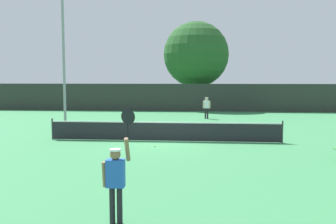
{
  "coord_description": "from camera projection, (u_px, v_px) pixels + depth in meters",
  "views": [
    {
      "loc": [
        1.79,
        -17.79,
        3.09
      ],
      "look_at": [
        0.0,
        2.09,
        1.25
      ],
      "focal_mm": 39.27,
      "sensor_mm": 36.0,
      "label": 1
    }
  ],
  "objects": [
    {
      "name": "parked_car_near",
      "position": [
        245.0,
        99.0,
        41.77
      ],
      "size": [
        2.45,
        4.42,
        1.69
      ],
      "rotation": [
        0.0,
        0.0,
        0.14
      ],
      "color": "red",
      "rests_on": "ground"
    },
    {
      "name": "player_receiving",
      "position": [
        207.0,
        106.0,
        28.0
      ],
      "size": [
        0.57,
        0.24,
        1.63
      ],
      "rotation": [
        0.0,
        0.0,
        3.14
      ],
      "color": "white",
      "rests_on": "ground"
    },
    {
      "name": "light_pole",
      "position": [
        63.0,
        48.0,
        25.07
      ],
      "size": [
        1.18,
        0.28,
        9.09
      ],
      "color": "gray",
      "rests_on": "ground"
    },
    {
      "name": "tennis_ball",
      "position": [
        155.0,
        146.0,
        16.54
      ],
      "size": [
        0.07,
        0.07,
        0.07
      ],
      "primitive_type": "sphere",
      "color": "#CCE033",
      "rests_on": "ground"
    },
    {
      "name": "tennis_net",
      "position": [
        164.0,
        131.0,
        18.04
      ],
      "size": [
        11.45,
        0.08,
        1.07
      ],
      "color": "#232328",
      "rests_on": "ground"
    },
    {
      "name": "player_serving",
      "position": [
        116.0,
        174.0,
        7.74
      ],
      "size": [
        0.68,
        0.39,
        2.45
      ],
      "color": "blue",
      "rests_on": "ground"
    },
    {
      "name": "ground_plane",
      "position": [
        164.0,
        141.0,
        18.09
      ],
      "size": [
        120.0,
        120.0,
        0.0
      ],
      "primitive_type": "plane",
      "color": "#387F4C"
    },
    {
      "name": "large_tree",
      "position": [
        196.0,
        55.0,
        36.98
      ],
      "size": [
        6.57,
        6.57,
        8.76
      ],
      "color": "brown",
      "rests_on": "ground"
    },
    {
      "name": "perimeter_fence",
      "position": [
        182.0,
        97.0,
        34.43
      ],
      "size": [
        37.86,
        0.12,
        2.57
      ],
      "primitive_type": "cube",
      "color": "#2D332D",
      "rests_on": "ground"
    }
  ]
}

